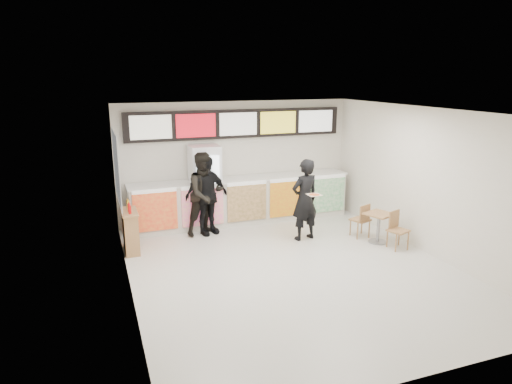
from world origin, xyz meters
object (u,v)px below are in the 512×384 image
condiment_ledge (131,231)px  drinks_fridge (205,186)px  customer_mid (207,195)px  customer_main (305,200)px  service_counter (242,200)px  customer_left (205,194)px  cafe_table (379,222)px

condiment_ledge → drinks_fridge: bearing=30.1°
customer_mid → condiment_ledge: customer_mid is taller
customer_main → condiment_ledge: size_ratio=1.75×
service_counter → customer_mid: size_ratio=3.01×
customer_left → customer_mid: 0.05m
customer_main → cafe_table: bearing=141.6°
customer_main → drinks_fridge: bearing=-52.4°
drinks_fridge → cafe_table: (3.31, -2.42, -0.53)m
cafe_table → service_counter: bearing=114.0°
condiment_ledge → customer_left: bearing=17.0°
drinks_fridge → customer_left: 0.58m
drinks_fridge → condiment_ledge: (-1.88, -1.09, -0.55)m
service_counter → cafe_table: service_counter is taller
customer_mid → cafe_table: (3.42, -1.86, -0.46)m
customer_left → customer_mid: customer_left is taller
service_counter → customer_main: size_ratio=3.01×
drinks_fridge → customer_main: (1.86, -1.66, -0.08)m
service_counter → condiment_ledge: 3.02m
service_counter → customer_mid: 1.23m
service_counter → condiment_ledge: service_counter is taller
service_counter → cafe_table: size_ratio=3.93×
drinks_fridge → customer_main: 2.50m
customer_left → service_counter: bearing=8.5°
condiment_ledge → cafe_table: bearing=-14.4°
service_counter → customer_left: 1.26m
drinks_fridge → condiment_ledge: drinks_fridge is taller
customer_left → customer_main: bearing=-47.2°
customer_left → condiment_ledge: 1.90m
customer_main → service_counter: bearing=-71.2°
service_counter → customer_mid: (-1.04, -0.54, 0.35)m
cafe_table → condiment_ledge: bearing=145.0°
customer_mid → customer_left: bearing=163.1°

